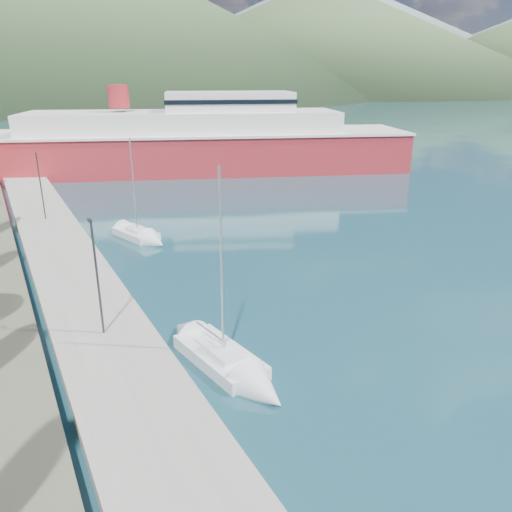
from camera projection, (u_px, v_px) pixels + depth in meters
ground at (44, 134)px, 117.93m from camera, size 1400.00×1400.00×0.00m
quay at (68, 266)px, 36.02m from camera, size 5.00×88.00×0.80m
hills_far at (112, 14)px, 565.46m from camera, size 1480.00×900.00×180.00m
hills_near at (139, 20)px, 353.45m from camera, size 1010.00×520.00×115.00m
lamp_posts at (92, 266)px, 25.91m from camera, size 0.15×45.94×6.06m
sailboat_near at (241, 374)px, 23.28m from camera, size 3.35×7.71×10.71m
sailboat_mid at (146, 238)px, 42.57m from camera, size 3.78×6.75×9.45m
ferry at (187, 144)px, 72.33m from camera, size 64.78×35.38×12.74m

